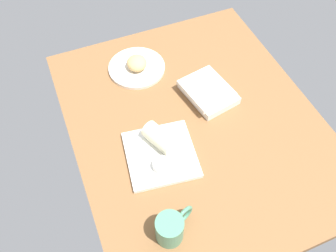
% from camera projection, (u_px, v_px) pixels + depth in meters
% --- Properties ---
extents(dining_table, '(1.10, 0.90, 0.04)m').
position_uv_depth(dining_table, '(195.00, 124.00, 1.33)').
color(dining_table, brown).
rests_on(dining_table, ground).
extents(round_plate, '(0.23, 0.23, 0.01)m').
position_uv_depth(round_plate, '(137.00, 68.00, 1.46)').
color(round_plate, silver).
rests_on(round_plate, dining_table).
extents(scone_pastry, '(0.11, 0.10, 0.05)m').
position_uv_depth(scone_pastry, '(137.00, 63.00, 1.43)').
color(scone_pastry, tan).
rests_on(scone_pastry, round_plate).
extents(square_plate, '(0.26, 0.26, 0.02)m').
position_uv_depth(square_plate, '(161.00, 155.00, 1.22)').
color(square_plate, white).
rests_on(square_plate, dining_table).
extents(sauce_cup, '(0.06, 0.06, 0.03)m').
position_uv_depth(sauce_cup, '(161.00, 165.00, 1.17)').
color(sauce_cup, silver).
rests_on(sauce_cup, square_plate).
extents(breakfast_wrap, '(0.14, 0.11, 0.06)m').
position_uv_depth(breakfast_wrap, '(160.00, 138.00, 1.21)').
color(breakfast_wrap, beige).
rests_on(breakfast_wrap, square_plate).
extents(book_stack, '(0.23, 0.20, 0.05)m').
position_uv_depth(book_stack, '(208.00, 91.00, 1.36)').
color(book_stack, silver).
rests_on(book_stack, dining_table).
extents(coffee_mug, '(0.08, 0.13, 0.10)m').
position_uv_depth(coffee_mug, '(171.00, 228.00, 1.03)').
color(coffee_mug, '#4C8C6B').
rests_on(coffee_mug, dining_table).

